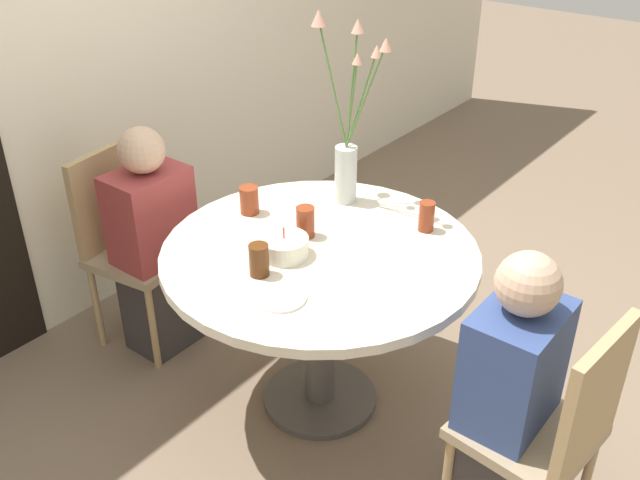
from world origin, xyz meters
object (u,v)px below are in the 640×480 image
at_px(side_plate, 280,297).
at_px(chair_right_flank, 127,237).
at_px(birthday_cake, 284,247).
at_px(drink_glass_0, 249,200).
at_px(drink_glass_2, 305,222).
at_px(chair_near_front, 552,426).
at_px(drink_glass_3, 259,260).
at_px(person_guest, 155,249).
at_px(person_woman, 507,406).
at_px(flower_vase, 347,142).
at_px(drink_glass_1, 427,216).

bearing_deg(side_plate, chair_right_flank, 80.46).
height_order(birthday_cake, side_plate, birthday_cake).
relative_size(chair_right_flank, drink_glass_0, 8.02).
distance_m(birthday_cake, drink_glass_2, 0.17).
bearing_deg(chair_near_front, chair_right_flank, -82.59).
distance_m(chair_near_front, drink_glass_2, 1.16).
bearing_deg(drink_glass_3, chair_near_front, -80.71).
bearing_deg(drink_glass_3, chair_right_flank, 83.07).
xyz_separation_m(chair_right_flank, chair_near_front, (0.06, -2.00, 0.00)).
bearing_deg(birthday_cake, chair_right_flank, 92.63).
bearing_deg(person_guest, chair_near_front, -88.90).
xyz_separation_m(birthday_cake, person_woman, (0.03, -0.93, -0.29)).
height_order(drink_glass_3, person_woman, person_woman).
distance_m(drink_glass_2, drink_glass_3, 0.32).
height_order(flower_vase, drink_glass_0, flower_vase).
bearing_deg(drink_glass_3, drink_glass_2, 8.40).
bearing_deg(person_guest, drink_glass_1, -64.53).
distance_m(birthday_cake, side_plate, 0.29).
xyz_separation_m(chair_near_front, flower_vase, (0.50, 1.18, 0.50)).
distance_m(chair_right_flank, side_plate, 1.13).
xyz_separation_m(side_plate, person_woman, (0.26, -0.75, -0.25)).
xyz_separation_m(chair_right_flank, drink_glass_1, (0.54, -1.24, 0.29)).
relative_size(side_plate, drink_glass_2, 1.46).
xyz_separation_m(chair_right_flank, drink_glass_0, (0.21, -0.58, 0.29)).
relative_size(birthday_cake, person_woman, 0.17).
bearing_deg(birthday_cake, person_woman, -87.89).
height_order(chair_right_flank, drink_glass_1, chair_right_flank).
height_order(chair_near_front, side_plate, chair_near_front).
height_order(birthday_cake, drink_glass_2, drink_glass_2).
distance_m(flower_vase, drink_glass_3, 0.71).
bearing_deg(chair_right_flank, person_guest, -90.00).
height_order(side_plate, drink_glass_1, drink_glass_1).
xyz_separation_m(chair_right_flank, drink_glass_2, (0.21, -0.89, 0.29)).
bearing_deg(drink_glass_1, person_guest, 115.47).
distance_m(chair_near_front, drink_glass_3, 1.12).
height_order(chair_right_flank, person_guest, person_guest).
xyz_separation_m(birthday_cake, side_plate, (-0.23, -0.18, -0.03)).
relative_size(person_guest, person_woman, 1.00).
relative_size(side_plate, drink_glass_1, 1.48).
relative_size(birthday_cake, drink_glass_1, 1.51).
bearing_deg(person_guest, person_woman, -88.26).
bearing_deg(drink_glass_0, flower_vase, -35.53).
relative_size(chair_right_flank, drink_glass_1, 7.62).
relative_size(drink_glass_0, drink_glass_3, 0.96).
height_order(chair_right_flank, drink_glass_2, chair_right_flank).
height_order(chair_near_front, flower_vase, flower_vase).
distance_m(drink_glass_1, drink_glass_3, 0.72).
height_order(drink_glass_0, drink_glass_3, drink_glass_3).
height_order(chair_right_flank, birthday_cake, chair_right_flank).
bearing_deg(drink_glass_2, flower_vase, 9.94).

